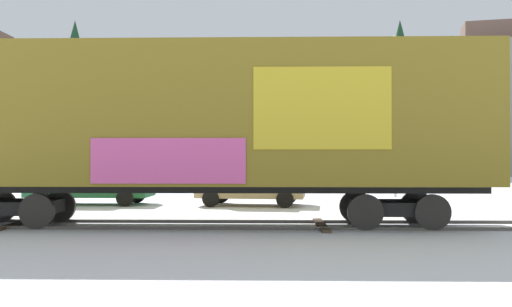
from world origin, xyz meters
The scene contains 7 objects.
ground_plane centered at (0.00, 0.00, 0.00)m, with size 260.00×260.00×0.00m, color silver.
track centered at (-1.82, -0.04, 0.04)m, with size 59.98×5.38×0.08m.
freight_car centered at (-1.26, 0.00, 2.87)m, with size 15.18×3.99×5.00m.
flagpole centered at (5.65, 10.96, 4.72)m, with size 1.03×1.01×7.61m.
hillside centered at (-0.04, 56.51, 6.90)m, with size 137.32×36.50×18.21m.
parked_car_green centered at (-7.01, 5.92, 0.84)m, with size 4.82×2.03×1.67m.
parked_car_tan centered at (-0.61, 6.11, 0.86)m, with size 4.20×2.20×1.70m.
Camera 1 is at (1.35, -13.64, 1.84)m, focal length 35.86 mm.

